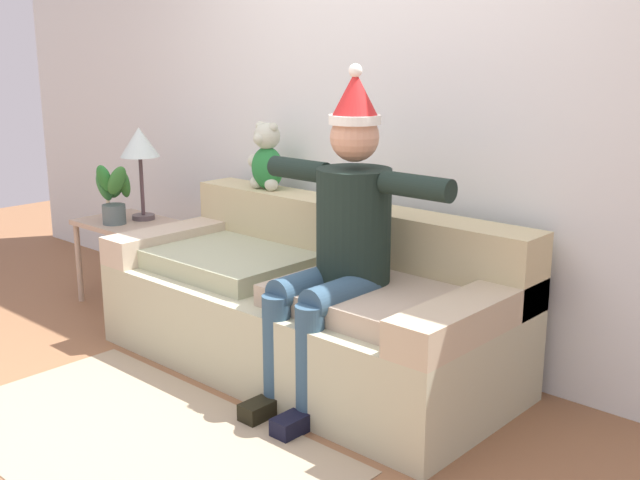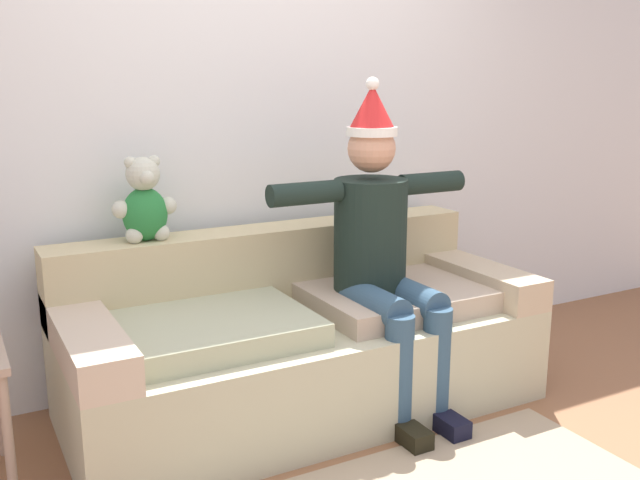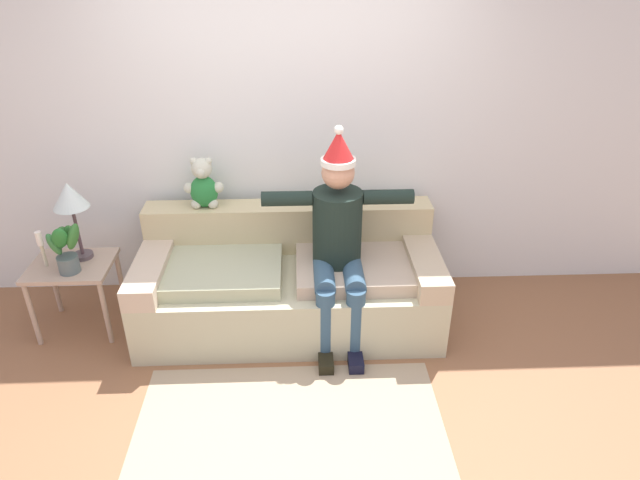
{
  "view_description": "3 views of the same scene",
  "coord_description": "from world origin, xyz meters",
  "px_view_note": "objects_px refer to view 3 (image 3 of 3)",
  "views": [
    {
      "loc": [
        2.52,
        -1.69,
        1.59
      ],
      "look_at": [
        0.14,
        0.92,
        0.7
      ],
      "focal_mm": 43.21,
      "sensor_mm": 36.0,
      "label": 1
    },
    {
      "loc": [
        -1.4,
        -1.79,
        1.51
      ],
      "look_at": [
        0.04,
        0.86,
        0.82
      ],
      "focal_mm": 39.67,
      "sensor_mm": 36.0,
      "label": 2
    },
    {
      "loc": [
        0.08,
        -2.49,
        2.56
      ],
      "look_at": [
        0.22,
        0.9,
        0.71
      ],
      "focal_mm": 31.43,
      "sensor_mm": 36.0,
      "label": 3
    }
  ],
  "objects_px": {
    "teddy_bear": "(203,185)",
    "potted_plant": "(65,246)",
    "side_table": "(73,274)",
    "couch": "(290,282)",
    "person_seated": "(338,238)",
    "table_lamp": "(70,199)",
    "candle_tall": "(41,244)"
  },
  "relations": [
    {
      "from": "table_lamp",
      "to": "candle_tall",
      "type": "xyz_separation_m",
      "value": [
        -0.22,
        -0.11,
        -0.28
      ]
    },
    {
      "from": "couch",
      "to": "teddy_bear",
      "type": "distance_m",
      "value": 0.94
    },
    {
      "from": "couch",
      "to": "teddy_bear",
      "type": "relative_size",
      "value": 5.61
    },
    {
      "from": "couch",
      "to": "potted_plant",
      "type": "bearing_deg",
      "value": -174.57
    },
    {
      "from": "candle_tall",
      "to": "couch",
      "type": "bearing_deg",
      "value": 2.16
    },
    {
      "from": "teddy_bear",
      "to": "table_lamp",
      "type": "bearing_deg",
      "value": -163.63
    },
    {
      "from": "couch",
      "to": "person_seated",
      "type": "distance_m",
      "value": 0.59
    },
    {
      "from": "couch",
      "to": "teddy_bear",
      "type": "bearing_deg",
      "value": 153.7
    },
    {
      "from": "teddy_bear",
      "to": "potted_plant",
      "type": "height_order",
      "value": "teddy_bear"
    },
    {
      "from": "table_lamp",
      "to": "side_table",
      "type": "bearing_deg",
      "value": -122.8
    },
    {
      "from": "couch",
      "to": "person_seated",
      "type": "height_order",
      "value": "person_seated"
    },
    {
      "from": "couch",
      "to": "side_table",
      "type": "bearing_deg",
      "value": -178.36
    },
    {
      "from": "person_seated",
      "to": "table_lamp",
      "type": "distance_m",
      "value": 1.84
    },
    {
      "from": "teddy_bear",
      "to": "potted_plant",
      "type": "relative_size",
      "value": 0.98
    },
    {
      "from": "side_table",
      "to": "table_lamp",
      "type": "distance_m",
      "value": 0.55
    },
    {
      "from": "table_lamp",
      "to": "candle_tall",
      "type": "distance_m",
      "value": 0.37
    },
    {
      "from": "teddy_bear",
      "to": "couch",
      "type": "bearing_deg",
      "value": -26.3
    },
    {
      "from": "side_table",
      "to": "table_lamp",
      "type": "height_order",
      "value": "table_lamp"
    },
    {
      "from": "couch",
      "to": "candle_tall",
      "type": "bearing_deg",
      "value": -177.84
    },
    {
      "from": "couch",
      "to": "teddy_bear",
      "type": "height_order",
      "value": "teddy_bear"
    },
    {
      "from": "person_seated",
      "to": "potted_plant",
      "type": "relative_size",
      "value": 3.87
    },
    {
      "from": "couch",
      "to": "person_seated",
      "type": "bearing_deg",
      "value": -25.49
    },
    {
      "from": "teddy_bear",
      "to": "side_table",
      "type": "distance_m",
      "value": 1.11
    },
    {
      "from": "person_seated",
      "to": "side_table",
      "type": "height_order",
      "value": "person_seated"
    },
    {
      "from": "teddy_bear",
      "to": "potted_plant",
      "type": "xyz_separation_m",
      "value": [
        -0.88,
        -0.44,
        -0.24
      ]
    },
    {
      "from": "side_table",
      "to": "teddy_bear",
      "type": "bearing_deg",
      "value": 20.56
    },
    {
      "from": "table_lamp",
      "to": "potted_plant",
      "type": "distance_m",
      "value": 0.32
    },
    {
      "from": "teddy_bear",
      "to": "side_table",
      "type": "relative_size",
      "value": 0.68
    },
    {
      "from": "person_seated",
      "to": "teddy_bear",
      "type": "bearing_deg",
      "value": 153.99
    },
    {
      "from": "table_lamp",
      "to": "person_seated",
      "type": "bearing_deg",
      "value": -6.63
    },
    {
      "from": "table_lamp",
      "to": "teddy_bear",
      "type": "bearing_deg",
      "value": 16.37
    },
    {
      "from": "side_table",
      "to": "table_lamp",
      "type": "xyz_separation_m",
      "value": [
        0.06,
        0.09,
        0.54
      ]
    }
  ]
}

